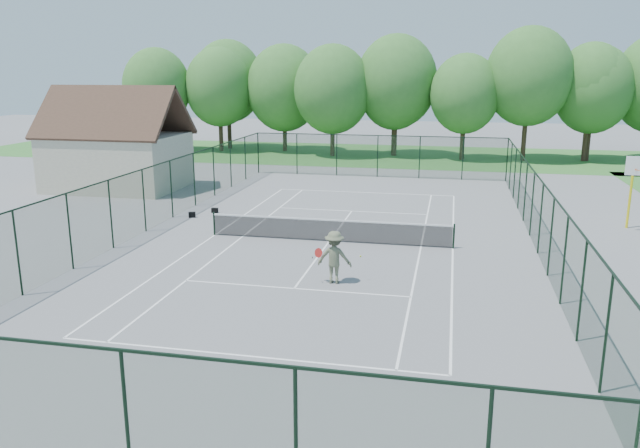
{
  "coord_description": "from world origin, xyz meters",
  "views": [
    {
      "loc": [
        5.24,
        -26.67,
        7.53
      ],
      "look_at": [
        0.0,
        -2.0,
        1.3
      ],
      "focal_mm": 35.0,
      "sensor_mm": 36.0,
      "label": 1
    }
  ],
  "objects_px": {
    "basketball_goal": "(635,178)",
    "tennis_player": "(334,257)",
    "sports_bag_a": "(192,215)",
    "tennis_net": "(329,229)"
  },
  "relations": [
    {
      "from": "basketball_goal",
      "to": "sports_bag_a",
      "type": "height_order",
      "value": "basketball_goal"
    },
    {
      "from": "tennis_player",
      "to": "basketball_goal",
      "type": "bearing_deg",
      "value": 39.88
    },
    {
      "from": "tennis_net",
      "to": "basketball_goal",
      "type": "relative_size",
      "value": 3.04
    },
    {
      "from": "basketball_goal",
      "to": "tennis_player",
      "type": "distance_m",
      "value": 16.43
    },
    {
      "from": "basketball_goal",
      "to": "sports_bag_a",
      "type": "distance_m",
      "value": 22.02
    },
    {
      "from": "tennis_player",
      "to": "sports_bag_a",
      "type": "bearing_deg",
      "value": 137.0
    },
    {
      "from": "sports_bag_a",
      "to": "tennis_net",
      "type": "bearing_deg",
      "value": -43.36
    },
    {
      "from": "tennis_net",
      "to": "sports_bag_a",
      "type": "relative_size",
      "value": 30.82
    },
    {
      "from": "sports_bag_a",
      "to": "basketball_goal",
      "type": "bearing_deg",
      "value": -16.88
    },
    {
      "from": "sports_bag_a",
      "to": "tennis_player",
      "type": "xyz_separation_m",
      "value": [
        9.26,
        -8.63,
        0.82
      ]
    }
  ]
}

